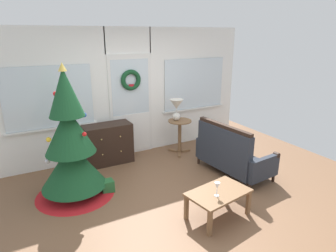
% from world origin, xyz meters
% --- Properties ---
extents(ground_plane, '(6.76, 6.76, 0.00)m').
position_xyz_m(ground_plane, '(0.00, 0.00, 0.00)').
color(ground_plane, brown).
extents(back_wall_with_door, '(5.20, 0.19, 2.55)m').
position_xyz_m(back_wall_with_door, '(0.00, 2.08, 1.28)').
color(back_wall_with_door, white).
rests_on(back_wall_with_door, ground).
extents(christmas_tree, '(1.21, 1.21, 2.05)m').
position_xyz_m(christmas_tree, '(-1.43, 0.88, 0.76)').
color(christmas_tree, '#4C331E').
rests_on(christmas_tree, ground).
extents(dresser_cabinet, '(0.90, 0.45, 0.78)m').
position_xyz_m(dresser_cabinet, '(-0.60, 1.79, 0.39)').
color(dresser_cabinet, black).
rests_on(dresser_cabinet, ground).
extents(settee_sofa, '(0.84, 1.45, 0.96)m').
position_xyz_m(settee_sofa, '(1.17, 0.29, 0.38)').
color(settee_sofa, black).
rests_on(settee_sofa, ground).
extents(side_table, '(0.50, 0.48, 0.72)m').
position_xyz_m(side_table, '(0.86, 1.54, 0.51)').
color(side_table, brown).
rests_on(side_table, ground).
extents(table_lamp, '(0.28, 0.28, 0.44)m').
position_xyz_m(table_lamp, '(0.80, 1.58, 1.00)').
color(table_lamp, silver).
rests_on(table_lamp, side_table).
extents(coffee_table, '(0.91, 0.65, 0.39)m').
position_xyz_m(coffee_table, '(0.18, -0.65, 0.33)').
color(coffee_table, brown).
rests_on(coffee_table, ground).
extents(wine_glass, '(0.08, 0.08, 0.20)m').
position_xyz_m(wine_glass, '(0.09, -0.72, 0.53)').
color(wine_glass, silver).
rests_on(wine_glass, coffee_table).
extents(gift_box, '(0.19, 0.17, 0.19)m').
position_xyz_m(gift_box, '(-0.96, 0.72, 0.10)').
color(gift_box, '#266633').
rests_on(gift_box, ground).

